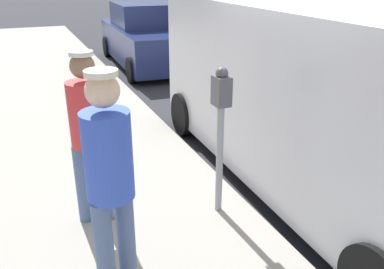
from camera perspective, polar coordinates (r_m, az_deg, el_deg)
ground_plane at (r=5.05m, az=18.10°, el=-8.59°), size 80.00×80.00×0.00m
parking_meter_near at (r=3.89m, az=4.07°, el=2.45°), size 0.14×0.18×1.52m
pedestrian_in_blue at (r=2.90m, az=-11.52°, el=-5.62°), size 0.34×0.34×1.76m
pedestrian_in_red at (r=3.87m, az=-14.34°, el=0.72°), size 0.35×0.34×1.70m
parked_van at (r=4.99m, az=17.83°, el=5.60°), size 2.25×5.25×2.15m
parked_sedan_behind at (r=11.41m, az=-6.15°, el=13.39°), size 2.10×4.47×1.65m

